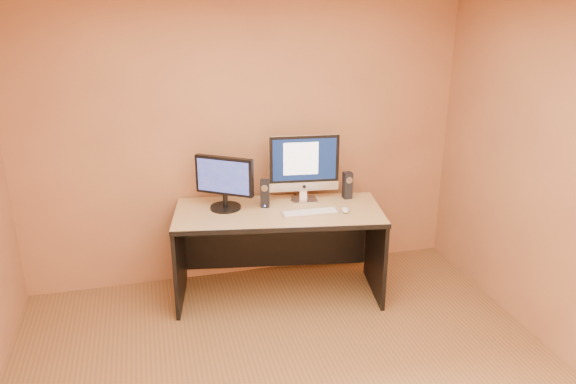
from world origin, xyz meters
TOP-DOWN VIEW (x-y plane):
  - walls at (0.00, 0.00)m, footprint 4.00×4.00m
  - desk at (0.18, 1.47)m, footprint 1.85×1.05m
  - imac at (0.46, 1.66)m, footprint 0.65×0.30m
  - second_monitor at (-0.25, 1.63)m, footprint 0.58×0.51m
  - speaker_left at (0.09, 1.60)m, footprint 0.09×0.10m
  - speaker_right at (0.85, 1.62)m, footprint 0.08×0.08m
  - keyboard at (0.42, 1.34)m, footprint 0.47×0.14m
  - mouse at (0.72, 1.30)m, footprint 0.09×0.12m
  - cable_a at (0.44, 1.72)m, footprint 0.07×0.24m
  - cable_b at (0.39, 1.75)m, footprint 0.10×0.18m

SIDE VIEW (x-z plane):
  - desk at x=0.18m, z-range 0.00..0.81m
  - cable_a at x=0.44m, z-range 0.81..0.82m
  - cable_b at x=0.39m, z-range 0.81..0.82m
  - keyboard at x=0.42m, z-range 0.81..0.83m
  - mouse at x=0.72m, z-range 0.81..0.85m
  - speaker_left at x=0.09m, z-range 0.81..1.05m
  - speaker_right at x=0.85m, z-range 0.81..1.05m
  - second_monitor at x=-0.25m, z-range 0.81..1.27m
  - imac at x=0.46m, z-range 0.81..1.41m
  - walls at x=0.00m, z-range 0.00..2.60m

